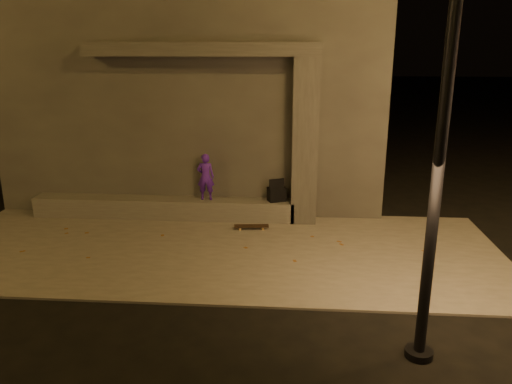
# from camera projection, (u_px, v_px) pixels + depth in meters

# --- Properties ---
(ground) EXTENTS (120.00, 120.00, 0.00)m
(ground) POSITION_uv_depth(u_px,v_px,m) (198.00, 300.00, 7.87)
(ground) COLOR black
(ground) RESTS_ON ground
(sidewalk) EXTENTS (11.00, 4.40, 0.04)m
(sidewalk) POSITION_uv_depth(u_px,v_px,m) (217.00, 249.00, 9.78)
(sidewalk) COLOR #605A54
(sidewalk) RESTS_ON ground
(building) EXTENTS (9.00, 5.10, 5.22)m
(building) POSITION_uv_depth(u_px,v_px,m) (203.00, 94.00, 13.42)
(building) COLOR #3C3937
(building) RESTS_ON ground
(ledge) EXTENTS (6.00, 0.55, 0.45)m
(ledge) POSITION_uv_depth(u_px,v_px,m) (164.00, 208.00, 11.49)
(ledge) COLOR #54514C
(ledge) RESTS_ON sidewalk
(column) EXTENTS (0.55, 0.55, 3.60)m
(column) POSITION_uv_depth(u_px,v_px,m) (305.00, 142.00, 10.82)
(column) COLOR #3C3937
(column) RESTS_ON sidewalk
(canopy) EXTENTS (5.00, 0.70, 0.28)m
(canopy) POSITION_uv_depth(u_px,v_px,m) (202.00, 49.00, 10.47)
(canopy) COLOR #3C3937
(canopy) RESTS_ON column
(skateboarder) EXTENTS (0.40, 0.27, 1.06)m
(skateboarder) POSITION_uv_depth(u_px,v_px,m) (206.00, 177.00, 11.21)
(skateboarder) COLOR #4418A1
(skateboarder) RESTS_ON ledge
(backpack) EXTENTS (0.45, 0.37, 0.54)m
(backpack) POSITION_uv_depth(u_px,v_px,m) (277.00, 193.00, 11.19)
(backpack) COLOR black
(backpack) RESTS_ON ledge
(skateboard) EXTENTS (0.76, 0.27, 0.08)m
(skateboard) POSITION_uv_depth(u_px,v_px,m) (251.00, 226.00, 10.77)
(skateboard) COLOR black
(skateboard) RESTS_ON sidewalk
(street_lamp_0) EXTENTS (0.36, 0.36, 7.21)m
(street_lamp_0) POSITION_uv_depth(u_px,v_px,m) (454.00, 23.00, 5.29)
(street_lamp_0) COLOR black
(street_lamp_0) RESTS_ON ground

